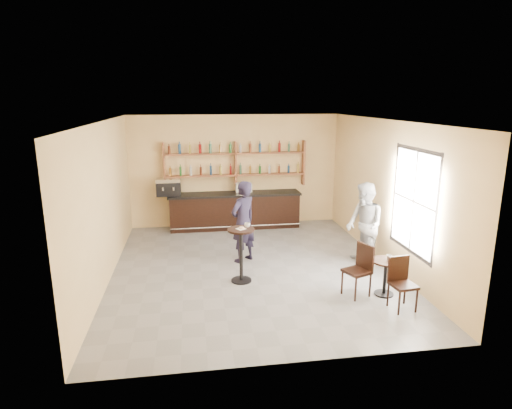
{
  "coord_description": "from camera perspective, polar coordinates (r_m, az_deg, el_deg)",
  "views": [
    {
      "loc": [
        -1.25,
        -8.7,
        3.65
      ],
      "look_at": [
        0.2,
        0.8,
        1.25
      ],
      "focal_mm": 30.0,
      "sensor_mm": 36.0,
      "label": 1
    }
  ],
  "objects": [
    {
      "name": "wall_front",
      "position": [
        5.73,
        4.56,
        -7.0
      ],
      "size": [
        7.0,
        0.0,
        7.0
      ],
      "primitive_type": "plane",
      "rotation": [
        -1.57,
        0.0,
        0.0
      ],
      "color": "#EBC585",
      "rests_on": "floor"
    },
    {
      "name": "espresso_machine",
      "position": [
        12.11,
        -11.57,
        2.32
      ],
      "size": [
        0.66,
        0.43,
        0.47
      ],
      "primitive_type": null,
      "rotation": [
        0.0,
        0.0,
        0.0
      ],
      "color": "black",
      "rests_on": "bar_counter"
    },
    {
      "name": "wall_right",
      "position": [
        9.9,
        16.98,
        1.45
      ],
      "size": [
        0.0,
        7.0,
        7.0
      ],
      "primitive_type": "plane",
      "rotation": [
        1.57,
        0.0,
        -1.57
      ],
      "color": "#EBC585",
      "rests_on": "floor"
    },
    {
      "name": "cafe_table",
      "position": [
        8.57,
        16.82,
        -9.29
      ],
      "size": [
        0.73,
        0.73,
        0.69
      ],
      "primitive_type": null,
      "rotation": [
        0.0,
        0.0,
        0.42
      ],
      "color": "black",
      "rests_on": "floor"
    },
    {
      "name": "shelf_unit",
      "position": [
        12.27,
        -2.75,
        5.38
      ],
      "size": [
        4.0,
        0.26,
        1.4
      ],
      "primitive_type": null,
      "color": "brown",
      "rests_on": "wall_back"
    },
    {
      "name": "ceiling",
      "position": [
        8.8,
        -0.51,
        11.09
      ],
      "size": [
        7.0,
        7.0,
        0.0
      ],
      "primitive_type": "plane",
      "rotation": [
        3.14,
        0.0,
        0.0
      ],
      "color": "white",
      "rests_on": "wall_back"
    },
    {
      "name": "wall_back",
      "position": [
        12.43,
        -2.8,
        4.52
      ],
      "size": [
        7.0,
        0.0,
        7.0
      ],
      "primitive_type": "plane",
      "rotation": [
        1.57,
        0.0,
        0.0
      ],
      "color": "#EBC585",
      "rests_on": "floor"
    },
    {
      "name": "window_frame",
      "position": [
        8.83,
        20.26,
        0.39
      ],
      "size": [
        0.04,
        1.7,
        2.1
      ],
      "primitive_type": null,
      "color": "black",
      "rests_on": "wall_right"
    },
    {
      "name": "man_main",
      "position": [
        9.65,
        -1.73,
        -2.32
      ],
      "size": [
        0.81,
        0.77,
        1.87
      ],
      "primitive_type": "imported",
      "rotation": [
        0.0,
        0.0,
        3.81
      ],
      "color": "black",
      "rests_on": "floor"
    },
    {
      "name": "liquor_bottles",
      "position": [
        12.25,
        -2.76,
        6.17
      ],
      "size": [
        3.68,
        0.1,
        1.0
      ],
      "primitive_type": null,
      "color": "#8C5919",
      "rests_on": "shelf_unit"
    },
    {
      "name": "chair_south",
      "position": [
        8.05,
        19.04,
        -10.06
      ],
      "size": [
        0.45,
        0.45,
        0.94
      ],
      "primitive_type": null,
      "rotation": [
        0.0,
        0.0,
        0.12
      ],
      "color": "black",
      "rests_on": "floor"
    },
    {
      "name": "napkin",
      "position": [
        8.52,
        -2.02,
        -3.26
      ],
      "size": [
        0.23,
        0.23,
        0.0
      ],
      "primitive_type": "cube",
      "rotation": [
        0.0,
        0.0,
        0.59
      ],
      "color": "white",
      "rests_on": "pedestal_table"
    },
    {
      "name": "cup_cafe",
      "position": [
        8.44,
        17.32,
        -6.77
      ],
      "size": [
        0.13,
        0.13,
        0.1
      ],
      "primitive_type": "imported",
      "rotation": [
        0.0,
        0.0,
        0.2
      ],
      "color": "white",
      "rests_on": "cafe_table"
    },
    {
      "name": "pedestal_table",
      "position": [
        8.7,
        -1.99,
        -6.79
      ],
      "size": [
        0.56,
        0.56,
        1.12
      ],
      "primitive_type": null,
      "rotation": [
        0.0,
        0.0,
        -0.03
      ],
      "color": "black",
      "rests_on": "floor"
    },
    {
      "name": "patron_second",
      "position": [
        9.69,
        14.23,
        -2.67
      ],
      "size": [
        0.76,
        0.95,
        1.88
      ],
      "primitive_type": "imported",
      "rotation": [
        0.0,
        0.0,
        -1.51
      ],
      "color": "#AAABAF",
      "rests_on": "floor"
    },
    {
      "name": "floor",
      "position": [
        9.52,
        -0.47,
        -8.53
      ],
      "size": [
        7.0,
        7.0,
        0.0
      ],
      "primitive_type": "plane",
      "color": "slate",
      "rests_on": "ground"
    },
    {
      "name": "chair_west",
      "position": [
        8.34,
        13.29,
        -8.6
      ],
      "size": [
        0.56,
        0.56,
        0.99
      ],
      "primitive_type": null,
      "rotation": [
        0.0,
        0.0,
        -1.19
      ],
      "color": "black",
      "rests_on": "floor"
    },
    {
      "name": "pastry_case",
      "position": [
        12.2,
        -1.66,
        2.22
      ],
      "size": [
        0.47,
        0.38,
        0.28
      ],
      "primitive_type": null,
      "rotation": [
        0.0,
        0.0,
        0.02
      ],
      "color": "silver",
      "rests_on": "bar_counter"
    },
    {
      "name": "wall_left",
      "position": [
        9.11,
        -19.52,
        0.19
      ],
      "size": [
        0.0,
        7.0,
        7.0
      ],
      "primitive_type": "plane",
      "rotation": [
        1.57,
        0.0,
        1.57
      ],
      "color": "#EBC585",
      "rests_on": "floor"
    },
    {
      "name": "donut",
      "position": [
        8.51,
        -1.95,
        -3.13
      ],
      "size": [
        0.14,
        0.14,
        0.04
      ],
      "primitive_type": "torus",
      "rotation": [
        0.0,
        0.0,
        -0.42
      ],
      "color": "#DB8B50",
      "rests_on": "napkin"
    },
    {
      "name": "bar_counter",
      "position": [
        12.32,
        -2.85,
        -0.77
      ],
      "size": [
        3.75,
        0.73,
        1.02
      ],
      "primitive_type": null,
      "color": "black",
      "rests_on": "floor"
    },
    {
      "name": "cup_pedestal",
      "position": [
        8.62,
        -1.18,
        -2.75
      ],
      "size": [
        0.12,
        0.12,
        0.09
      ],
      "primitive_type": "imported",
      "rotation": [
        0.0,
        0.0,
        0.02
      ],
      "color": "white",
      "rests_on": "pedestal_table"
    },
    {
      "name": "window_pane",
      "position": [
        8.84,
        20.29,
        0.39
      ],
      "size": [
        0.0,
        2.0,
        2.0
      ],
      "primitive_type": "plane",
      "rotation": [
        1.57,
        0.0,
        -1.57
      ],
      "color": "white",
      "rests_on": "wall_right"
    }
  ]
}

